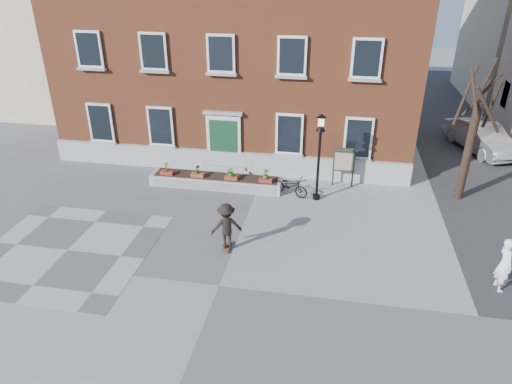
% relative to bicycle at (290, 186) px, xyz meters
% --- Properties ---
extents(ground, '(100.00, 100.00, 0.00)m').
position_rel_bicycle_xyz_m(ground, '(-1.52, -6.92, -0.46)').
color(ground, gray).
rests_on(ground, ground).
extents(checker_patch, '(6.00, 6.00, 0.01)m').
position_rel_bicycle_xyz_m(checker_patch, '(-7.52, -5.92, -0.46)').
color(checker_patch, '#565558').
rests_on(checker_patch, ground).
extents(distant_building, '(10.00, 12.00, 13.00)m').
position_rel_bicycle_xyz_m(distant_building, '(-19.52, 13.08, 6.04)').
color(distant_building, beige).
rests_on(distant_building, ground).
extents(bicycle, '(1.87, 1.23, 0.93)m').
position_rel_bicycle_xyz_m(bicycle, '(0.00, 0.00, 0.00)').
color(bicycle, black).
rests_on(bicycle, ground).
extents(parked_car, '(3.34, 5.25, 1.63)m').
position_rel_bicycle_xyz_m(parked_car, '(9.80, 7.30, 0.35)').
color(parked_car, '#B3B5B8').
rests_on(parked_car, ground).
extents(bystander, '(0.53, 0.73, 1.87)m').
position_rel_bicycle_xyz_m(bystander, '(7.42, -5.40, 0.47)').
color(bystander, white).
rests_on(bystander, ground).
extents(brick_building, '(18.40, 10.85, 12.60)m').
position_rel_bicycle_xyz_m(brick_building, '(-3.52, 7.06, 5.84)').
color(brick_building, '#974929').
rests_on(brick_building, ground).
extents(planter_assembly, '(6.20, 1.12, 1.15)m').
position_rel_bicycle_xyz_m(planter_assembly, '(-3.50, 0.26, -0.16)').
color(planter_assembly, beige).
rests_on(planter_assembly, ground).
extents(bare_tree, '(1.83, 1.83, 6.16)m').
position_rel_bicycle_xyz_m(bare_tree, '(7.49, 1.09, 2.33)').
color(bare_tree, '#301F15').
rests_on(bare_tree, ground).
extents(lamp_post, '(0.40, 0.40, 3.93)m').
position_rel_bicycle_xyz_m(lamp_post, '(1.22, -0.18, 2.07)').
color(lamp_post, black).
rests_on(lamp_post, ground).
extents(notice_board, '(1.10, 0.16, 1.87)m').
position_rel_bicycle_xyz_m(notice_board, '(2.33, 1.41, 0.80)').
color(notice_board, '#1A3524').
rests_on(notice_board, ground).
extents(skateboarder, '(1.30, 1.05, 1.84)m').
position_rel_bicycle_xyz_m(skateboarder, '(-1.77, -4.72, 0.49)').
color(skateboarder, brown).
rests_on(skateboarder, ground).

